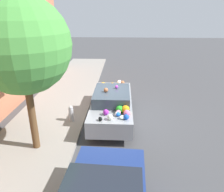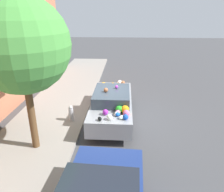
# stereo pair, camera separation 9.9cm
# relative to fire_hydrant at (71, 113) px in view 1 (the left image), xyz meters

# --- Properties ---
(ground_plane) EXTENTS (60.00, 60.00, 0.00)m
(ground_plane) POSITION_rel_fire_hydrant_xyz_m (0.53, -1.65, -0.46)
(ground_plane) COLOR #424244
(sidewalk_curb) EXTENTS (24.00, 3.20, 0.11)m
(sidewalk_curb) POSITION_rel_fire_hydrant_xyz_m (0.53, 1.05, -0.40)
(sidewalk_curb) COLOR gray
(sidewalk_curb) RESTS_ON ground
(street_tree) EXTENTS (2.96, 2.96, 5.02)m
(street_tree) POSITION_rel_fire_hydrant_xyz_m (-1.98, 0.80, 3.18)
(street_tree) COLOR brown
(street_tree) RESTS_ON sidewalk_curb
(fire_hydrant) EXTENTS (0.20, 0.20, 0.70)m
(fire_hydrant) POSITION_rel_fire_hydrant_xyz_m (0.00, 0.00, 0.00)
(fire_hydrant) COLOR #B2B2B7
(fire_hydrant) RESTS_ON sidewalk_curb
(art_car) EXTENTS (4.54, 1.75, 1.59)m
(art_car) POSITION_rel_fire_hydrant_xyz_m (0.49, -1.75, 0.29)
(art_car) COLOR gray
(art_car) RESTS_ON ground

